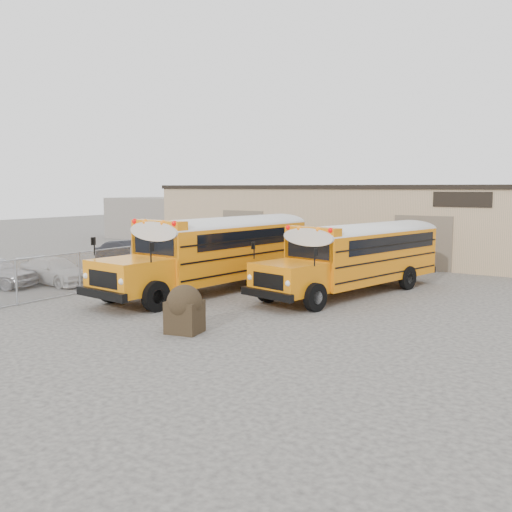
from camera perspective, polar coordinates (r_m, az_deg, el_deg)
The scene contains 9 objects.
ground at distance 21.37m, azimuth -6.88°, elevation -5.41°, with size 120.00×120.00×0.00m, color #3A3735.
warehouse at distance 38.38m, azimuth 12.91°, elevation 3.49°, with size 30.20×10.20×4.67m.
chainlink_fence at distance 27.44m, azimuth -12.35°, elevation -0.88°, with size 0.07×18.07×1.81m.
distant_building_left at distance 52.04m, azimuth -9.55°, elevation 3.79°, with size 8.00×6.00×3.60m, color gray.
school_bus_left at distance 30.43m, azimuth 4.77°, elevation 1.90°, with size 3.96×11.43×3.29m.
school_bus_right at distance 30.26m, azimuth 16.97°, elevation 1.32°, with size 4.53×10.64×3.03m.
tarp_bundle at distance 18.00m, azimuth -7.16°, elevation -5.21°, with size 1.18×1.12×1.52m.
car_white at distance 28.45m, azimuth -19.40°, elevation -1.43°, with size 1.72×4.23×1.23m, color silver.
car_dark at distance 31.60m, azimuth -12.11°, elevation 0.01°, with size 1.76×5.05×1.67m, color black.
Camera 1 is at (13.64, -15.82, 4.54)m, focal length 40.00 mm.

